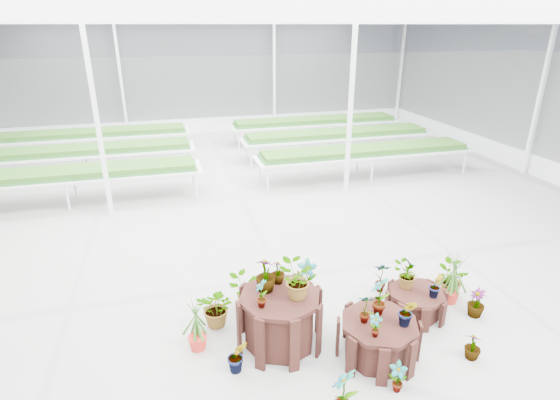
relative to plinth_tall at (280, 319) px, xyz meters
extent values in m
plane|color=gray|center=(0.30, 1.41, -0.40)|extent=(24.00, 24.00, 0.00)
cylinder|color=black|center=(0.00, 0.00, 0.00)|extent=(1.24, 1.24, 0.79)
cylinder|color=black|center=(1.20, -0.60, -0.12)|extent=(1.42, 1.42, 0.56)
cylinder|color=black|center=(2.20, 0.10, -0.20)|extent=(1.08, 1.08, 0.40)
imported|color=#2C571A|center=(-0.16, 0.16, 0.65)|extent=(0.39, 0.39, 0.50)
imported|color=#2C571A|center=(0.19, -0.11, 0.66)|extent=(0.59, 0.55, 0.53)
imported|color=#2C571A|center=(0.06, 0.31, 0.57)|extent=(0.28, 0.28, 0.35)
imported|color=#2C571A|center=(-0.30, -0.19, 0.60)|extent=(0.20, 0.24, 0.40)
imported|color=#2C571A|center=(1.01, -0.55, 0.39)|extent=(0.28, 0.25, 0.44)
imported|color=#2C571A|center=(1.49, -0.76, 0.38)|extent=(0.30, 0.29, 0.42)
imported|color=#2C571A|center=(1.26, -0.43, 0.45)|extent=(0.36, 0.36, 0.57)
imported|color=#2C571A|center=(1.00, -0.84, 0.33)|extent=(0.20, 0.20, 0.32)
imported|color=#2C571A|center=(2.09, 0.26, 0.22)|extent=(0.40, 0.35, 0.43)
imported|color=#2C571A|center=(2.38, -0.07, 0.19)|extent=(0.26, 0.26, 0.37)
imported|color=#2C571A|center=(2.15, 0.31, 0.25)|extent=(0.19, 0.27, 0.50)
imported|color=#2C571A|center=(-0.67, -0.39, -0.15)|extent=(0.28, 0.23, 0.49)
imported|color=#2C571A|center=(-0.79, 0.62, -0.09)|extent=(0.73, 0.71, 0.62)
imported|color=#2C571A|center=(0.37, -1.39, -0.07)|extent=(0.42, 0.40, 0.66)
imported|color=#2C571A|center=(1.15, -1.22, -0.19)|extent=(0.27, 0.23, 0.42)
imported|color=#2C571A|center=(2.42, -0.97, -0.20)|extent=(0.31, 0.31, 0.39)
imported|color=#2C571A|center=(3.07, -0.18, -0.16)|extent=(0.30, 0.30, 0.47)
imported|color=#2C571A|center=(3.02, 0.43, -0.11)|extent=(0.62, 0.65, 0.57)
imported|color=#2C571A|center=(1.98, 0.81, -0.12)|extent=(0.35, 0.31, 0.56)
imported|color=#2C571A|center=(0.75, 1.06, -0.08)|extent=(0.37, 0.28, 0.63)
imported|color=#2C571A|center=(-0.30, 0.90, -0.10)|extent=(0.60, 0.54, 0.59)
camera|label=1|loc=(-1.29, -4.82, 3.80)|focal=28.00mm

